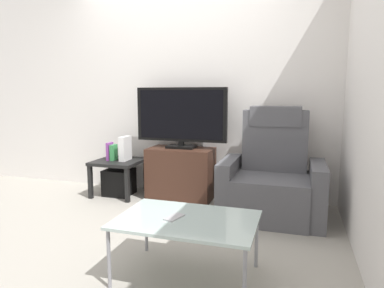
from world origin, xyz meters
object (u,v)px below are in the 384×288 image
object	(u,v)px
book_leftmost	(110,151)
game_console	(125,148)
recliner_armchair	(272,179)
side_table	(119,165)
coffee_table	(187,222)
book_middle	(114,152)
cell_phone	(174,217)
tv_stand	(181,173)
subwoofer_box	(119,182)
television	(181,116)

from	to	relation	value
book_leftmost	game_console	bearing A→B (deg)	8.97
recliner_armchair	book_leftmost	xyz separation A→B (m)	(-1.91, 0.15, 0.15)
side_table	book_leftmost	distance (m)	0.20
coffee_table	book_middle	bearing A→B (deg)	133.26
recliner_armchair	cell_phone	distance (m)	1.47
book_middle	tv_stand	bearing A→B (deg)	7.90
book_middle	coffee_table	bearing A→B (deg)	-46.74
subwoofer_box	game_console	xyz separation A→B (m)	(0.09, 0.01, 0.41)
tv_stand	television	distance (m)	0.66
book_leftmost	coffee_table	distance (m)	2.10
coffee_table	tv_stand	bearing A→B (deg)	110.66
subwoofer_box	book_leftmost	world-z (taller)	book_leftmost
game_console	cell_phone	xyz separation A→B (m)	(1.20, -1.55, -0.16)
side_table	tv_stand	bearing A→B (deg)	6.93
subwoofer_box	side_table	bearing A→B (deg)	0.00
television	side_table	distance (m)	0.97
subwoofer_box	coffee_table	distance (m)	2.06
game_console	book_leftmost	bearing A→B (deg)	-171.03
subwoofer_box	coffee_table	xyz separation A→B (m)	(1.37, -1.52, 0.23)
side_table	cell_phone	world-z (taller)	side_table
television	book_middle	bearing A→B (deg)	-170.79
coffee_table	side_table	bearing A→B (deg)	131.86
side_table	recliner_armchair	bearing A→B (deg)	-5.43
television	game_console	xyz separation A→B (m)	(-0.67, -0.10, -0.39)
side_table	book_middle	bearing A→B (deg)	-158.01
book_middle	cell_phone	xyz separation A→B (m)	(1.33, -1.52, -0.11)
side_table	coffee_table	bearing A→B (deg)	-48.14
book_middle	game_console	size ratio (longest dim) A/B	0.65
tv_stand	book_middle	size ratio (longest dim) A/B	4.00
book_leftmost	cell_phone	bearing A→B (deg)	-47.69
recliner_armchair	game_console	world-z (taller)	recliner_armchair
book_leftmost	subwoofer_box	bearing A→B (deg)	11.31
game_console	recliner_armchair	bearing A→B (deg)	-6.04
side_table	game_console	bearing A→B (deg)	6.34
side_table	coffee_table	xyz separation A→B (m)	(1.37, -1.52, 0.02)
coffee_table	cell_phone	distance (m)	0.09
book_middle	side_table	bearing A→B (deg)	21.99
side_table	subwoofer_box	world-z (taller)	side_table
book_leftmost	television	bearing A→B (deg)	8.67
book_leftmost	book_middle	bearing A→B (deg)	0.00
recliner_armchair	coffee_table	distance (m)	1.42
tv_stand	book_middle	distance (m)	0.84
side_table	cell_phone	bearing A→B (deg)	-50.19
book_middle	cell_phone	bearing A→B (deg)	-48.75
television	cell_phone	world-z (taller)	television
game_console	cell_phone	world-z (taller)	game_console
subwoofer_box	game_console	size ratio (longest dim) A/B	1.09
television	tv_stand	bearing A→B (deg)	-90.00
television	cell_phone	bearing A→B (deg)	-72.24
side_table	cell_phone	size ratio (longest dim) A/B	3.60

